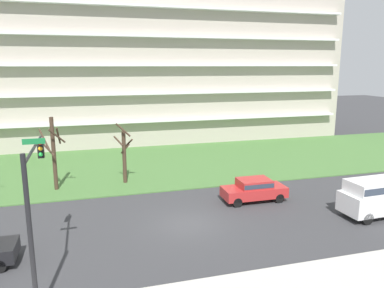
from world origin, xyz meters
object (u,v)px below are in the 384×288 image
Objects in this scene: tree_left at (53,152)px; traffic_signal_mast at (34,192)px; sedan_red_center_left at (254,189)px; tree_center at (124,154)px; van_white_near_left at (382,194)px.

traffic_signal_mast reaches higher than tree_left.
sedan_red_center_left is at bearing 29.15° from traffic_signal_mast.
traffic_signal_mast reaches higher than sedan_red_center_left.
tree_left is 1.12× the size of tree_center.
tree_left is 1.05× the size of van_white_near_left.
sedan_red_center_left is 15.31m from traffic_signal_mast.
traffic_signal_mast is (0.33, -13.33, 1.31)m from tree_left.
tree_left is 14.82m from sedan_red_center_left.
van_white_near_left reaches higher than sedan_red_center_left.
tree_left is 1.26× the size of sedan_red_center_left.
van_white_near_left is 19.98m from traffic_signal_mast.
sedan_red_center_left is at bearing 143.02° from van_white_near_left.
tree_center is at bearing 3.95° from tree_left.
traffic_signal_mast is (-13.02, -7.26, 3.45)m from sedan_red_center_left.
tree_left is 0.88× the size of traffic_signal_mast.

